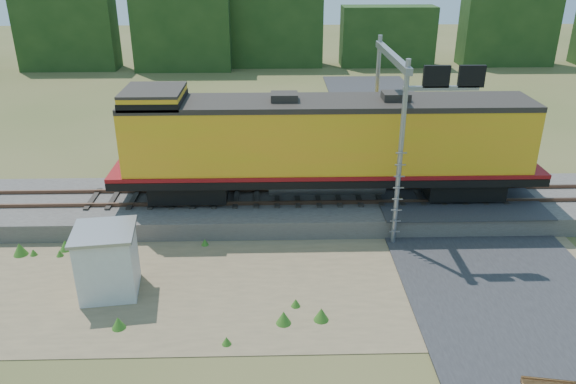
{
  "coord_description": "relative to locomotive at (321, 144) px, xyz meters",
  "views": [
    {
      "loc": [
        -1.01,
        -16.63,
        11.11
      ],
      "look_at": [
        -0.49,
        3.0,
        2.4
      ],
      "focal_mm": 35.0,
      "sensor_mm": 36.0,
      "label": 1
    }
  ],
  "objects": [
    {
      "name": "ground",
      "position": [
        -1.01,
        -6.0,
        -3.31
      ],
      "size": [
        140.0,
        140.0,
        0.0
      ],
      "primitive_type": "plane",
      "color": "#475123",
      "rests_on": "ground"
    },
    {
      "name": "ballast",
      "position": [
        -1.01,
        -0.0,
        -2.91
      ],
      "size": [
        70.0,
        5.0,
        0.8
      ],
      "primitive_type": "cube",
      "color": "slate",
      "rests_on": "ground"
    },
    {
      "name": "rails",
      "position": [
        -1.01,
        -0.0,
        -2.43
      ],
      "size": [
        70.0,
        1.54,
        0.16
      ],
      "color": "brown",
      "rests_on": "ballast"
    },
    {
      "name": "dirt_shoulder",
      "position": [
        -3.01,
        -5.5,
        -3.29
      ],
      "size": [
        26.0,
        8.0,
        0.03
      ],
      "primitive_type": "cube",
      "color": "#8C7754",
      "rests_on": "ground"
    },
    {
      "name": "road",
      "position": [
        5.99,
        -5.26,
        -3.22
      ],
      "size": [
        7.0,
        66.0,
        0.86
      ],
      "color": "#38383A",
      "rests_on": "ground"
    },
    {
      "name": "tree_line_north",
      "position": [
        -1.01,
        32.0,
        -0.24
      ],
      "size": [
        130.0,
        3.0,
        6.5
      ],
      "color": "#1B3714",
      "rests_on": "ground"
    },
    {
      "name": "weed_clumps",
      "position": [
        -4.51,
        -5.9,
        -3.31
      ],
      "size": [
        15.0,
        6.2,
        0.56
      ],
      "primitive_type": null,
      "color": "#387320",
      "rests_on": "ground"
    },
    {
      "name": "locomotive",
      "position": [
        0.0,
        0.0,
        0.0
      ],
      "size": [
        18.44,
        2.81,
        4.76
      ],
      "color": "black",
      "rests_on": "rails"
    },
    {
      "name": "shed",
      "position": [
        -7.73,
        -5.99,
        -2.09
      ],
      "size": [
        2.28,
        2.28,
        2.41
      ],
      "rotation": [
        0.0,
        0.0,
        0.13
      ],
      "color": "silver",
      "rests_on": "ground"
    },
    {
      "name": "signal_gantry",
      "position": [
        3.14,
        -0.68,
        2.22
      ],
      "size": [
        2.93,
        6.2,
        7.4
      ],
      "color": "gray",
      "rests_on": "ground"
    }
  ]
}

